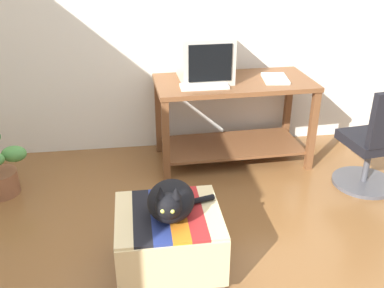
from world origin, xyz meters
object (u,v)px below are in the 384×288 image
Objects in this scene: desk at (233,107)px; tv_monitor at (205,58)px; book at (275,79)px; cat at (171,201)px; office_chair at (375,146)px; keyboard at (204,86)px; potted_plant at (0,172)px; ottoman_with_blanket at (169,241)px.

desk is 3.00× the size of tv_monitor.
cat is (-1.06, -1.40, -0.27)m from book.
office_chair is at bearing -31.43° from tv_monitor.
keyboard is 0.79× the size of potted_plant.
book reaches higher than desk.
keyboard is (-0.29, -0.16, 0.26)m from desk.
book is 1.83m from ottoman_with_blanket.
keyboard is at bearing 5.71° from potted_plant.
ottoman_with_blanket is 0.32m from cat.
keyboard reaches higher than ottoman_with_blanket.
potted_plant is (-1.27, 1.08, -0.01)m from ottoman_with_blanket.
book is 1.77m from cat.
tv_monitor reaches higher than ottoman_with_blanket.
office_chair is (0.67, -0.62, -0.40)m from book.
book is (0.65, 0.12, 0.00)m from keyboard.
keyboard is 0.45× the size of office_chair.
tv_monitor is at bearing 163.22° from desk.
potted_plant is at bearing 139.56° from ottoman_with_blanket.
book is at bearing 63.12° from cat.
office_chair is at bearing -6.23° from potted_plant.
office_chair is (1.75, 0.75, 0.18)m from ottoman_with_blanket.
ottoman_with_blanket is 1.40× the size of cat.
book reaches higher than potted_plant.
tv_monitor is 0.73× the size of ottoman_with_blanket.
tv_monitor reaches higher than cat.
keyboard is at bearing 82.48° from cat.
desk is 4.78× the size of book.
potted_plant is at bearing -172.51° from desk.
office_chair is (1.03, -0.66, -0.14)m from desk.
tv_monitor reaches higher than book.
potted_plant is (-2.34, -0.29, -0.59)m from book.
office_chair is (1.73, 0.78, -0.14)m from cat.
desk is 2.74× the size of potted_plant.
tv_monitor is 1.94m from potted_plant.
desk is 0.51m from tv_monitor.
tv_monitor reaches higher than desk.
potted_plant is at bearing 149.39° from cat.
desk is at bearing 28.36° from keyboard.
desk is at bearing 63.11° from ottoman_with_blanket.
book is 0.57× the size of potted_plant.
book is (0.61, -0.10, -0.18)m from tv_monitor.
cat is (-0.45, -1.50, -0.44)m from tv_monitor.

